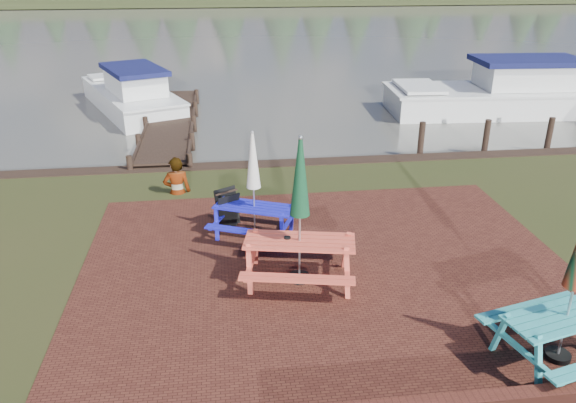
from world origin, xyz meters
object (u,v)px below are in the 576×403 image
(jetty, at_px, (170,122))
(person, at_px, (175,158))
(picnic_table_blue, at_px, (254,201))
(boat_near, at_px, (503,95))
(boat_jetty, at_px, (132,96))
(chalkboard, at_px, (227,210))
(picnic_table_red, at_px, (300,234))
(picnic_table_teal, at_px, (569,308))

(jetty, height_order, person, person)
(picnic_table_blue, relative_size, person, 1.22)
(picnic_table_blue, distance_m, boat_near, 13.89)
(picnic_table_blue, height_order, boat_jetty, picnic_table_blue)
(picnic_table_blue, distance_m, chalkboard, 0.77)
(boat_near, relative_size, person, 4.68)
(picnic_table_red, xyz_separation_m, boat_near, (9.43, 11.36, -0.46))
(picnic_table_teal, xyz_separation_m, boat_near, (6.07, 13.93, -0.40))
(picnic_table_red, bearing_deg, chalkboard, 129.48)
(picnic_table_red, xyz_separation_m, picnic_table_blue, (-0.66, 1.83, -0.15))
(picnic_table_red, bearing_deg, boat_jetty, 120.44)
(picnic_table_blue, bearing_deg, picnic_table_teal, -23.87)
(picnic_table_blue, distance_m, person, 3.04)
(boat_jetty, bearing_deg, picnic_table_teal, -86.07)
(chalkboard, height_order, person, person)
(boat_jetty, bearing_deg, person, -98.94)
(chalkboard, relative_size, person, 0.46)
(picnic_table_red, relative_size, boat_jetty, 0.37)
(picnic_table_red, bearing_deg, picnic_table_blue, 121.45)
(picnic_table_blue, height_order, chalkboard, picnic_table_blue)
(boat_near, bearing_deg, picnic_table_teal, 159.85)
(picnic_table_teal, relative_size, person, 1.37)
(chalkboard, relative_size, jetty, 0.09)
(picnic_table_red, height_order, person, picnic_table_red)
(picnic_table_blue, bearing_deg, jetty, 128.43)
(jetty, distance_m, boat_near, 12.41)
(picnic_table_red, height_order, jetty, picnic_table_red)
(chalkboard, bearing_deg, person, 88.83)
(picnic_table_teal, height_order, boat_near, picnic_table_teal)
(chalkboard, distance_m, boat_near, 13.99)
(person, bearing_deg, jetty, -89.73)
(picnic_table_teal, xyz_separation_m, boat_jetty, (-7.91, 15.91, -0.48))
(picnic_table_blue, bearing_deg, boat_jetty, 132.28)
(jetty, bearing_deg, chalkboard, -78.02)
(boat_jetty, height_order, person, person)
(boat_near, xyz_separation_m, person, (-11.81, -7.02, 0.44))
(person, bearing_deg, picnic_table_blue, 119.29)
(picnic_table_red, xyz_separation_m, person, (-2.37, 4.35, -0.02))
(picnic_table_teal, height_order, person, picnic_table_teal)
(chalkboard, height_order, boat_jetty, boat_jetty)
(chalkboard, bearing_deg, boat_jetty, 76.15)
(picnic_table_teal, bearing_deg, picnic_table_blue, 118.51)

